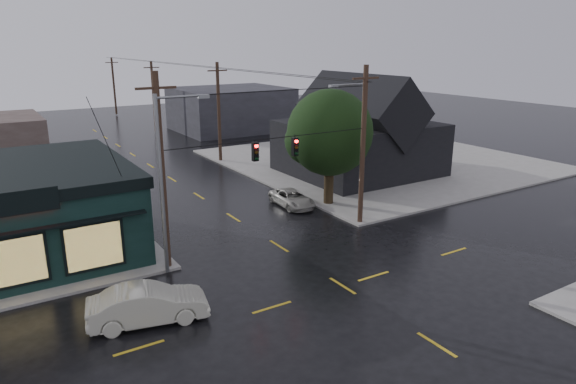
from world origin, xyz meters
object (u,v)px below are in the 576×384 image
corner_tree (330,133)px  utility_pole_nw (169,268)px  utility_pole_ne (360,224)px  sedan_cream (148,305)px  suv_silver (292,198)px

corner_tree → utility_pole_nw: size_ratio=0.81×
utility_pole_ne → sedan_cream: (-15.54, -4.79, 0.82)m
utility_pole_nw → utility_pole_ne: same height
utility_pole_ne → sedan_cream: bearing=-162.9°
utility_pole_ne → suv_silver: size_ratio=2.39×
sedan_cream → utility_pole_nw: bearing=-15.3°
utility_pole_ne → sedan_cream: size_ratio=2.04×
sedan_cream → suv_silver: (13.78, 10.30, -0.23)m
utility_pole_ne → sedan_cream: utility_pole_ne is taller
sedan_cream → corner_tree: bearing=-47.7°
utility_pole_ne → suv_silver: utility_pole_ne is taller
utility_pole_nw → sedan_cream: size_ratio=2.04×
utility_pole_nw → utility_pole_ne: (13.00, 0.00, 0.00)m
utility_pole_nw → sedan_cream: utility_pole_nw is taller
utility_pole_ne → suv_silver: bearing=107.7°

